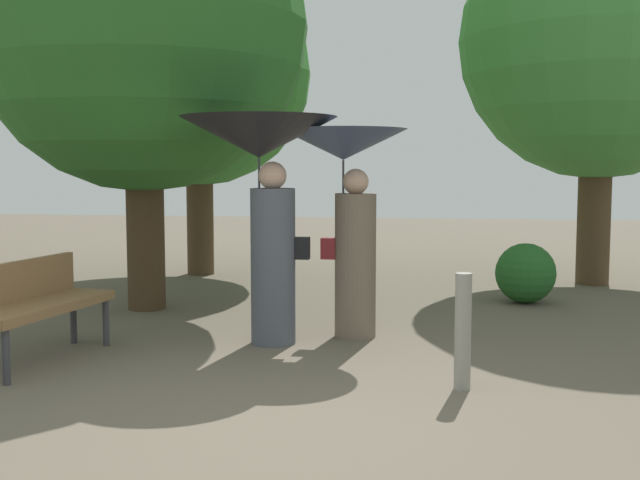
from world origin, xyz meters
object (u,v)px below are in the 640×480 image
path_marker_post (463,332)px  park_bench (33,300)px  tree_near_left (198,55)px  tree_near_right (600,18)px  person_right (348,186)px  person_left (263,169)px

path_marker_post → park_bench: bearing=175.0°
park_bench → tree_near_left: (-0.24, 5.34, 2.74)m
tree_near_left → tree_near_right: tree_near_right is taller
tree_near_left → person_right: bearing=-56.0°
tree_near_left → path_marker_post: size_ratio=6.02×
person_left → path_marker_post: (1.76, -1.24, -1.16)m
tree_near_left → path_marker_post: (3.73, -5.64, -2.82)m
park_bench → tree_near_left: bearing=10.8°
person_left → tree_near_left: 5.10m
park_bench → tree_near_right: 8.10m
person_right → tree_near_right: (2.95, 3.85, 2.17)m
tree_near_right → path_marker_post: bearing=-109.2°
person_left → park_bench: (-1.73, -0.94, -1.08)m
person_left → park_bench: person_left is taller
person_right → path_marker_post: size_ratio=2.30×
person_right → park_bench: size_ratio=1.26×
person_left → path_marker_post: 2.45m
person_right → tree_near_right: size_ratio=0.34×
park_bench → tree_near_left: 6.00m
park_bench → path_marker_post: path_marker_post is taller
person_right → path_marker_post: 2.18m
person_right → park_bench: person_right is taller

